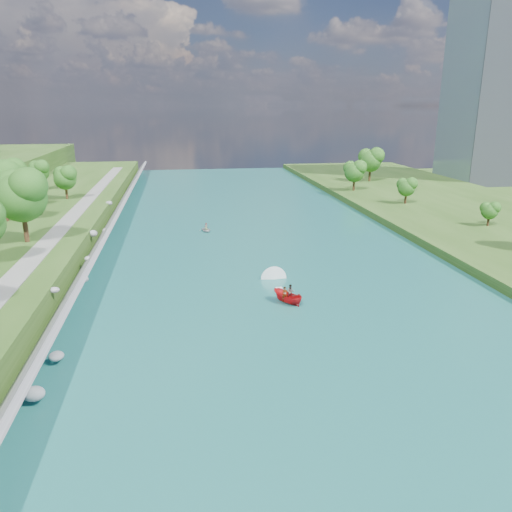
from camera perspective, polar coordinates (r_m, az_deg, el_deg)
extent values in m
plane|color=#2D5119|center=(57.65, 4.71, -6.88)|extent=(260.00, 260.00, 0.00)
cube|color=#175A59|center=(75.98, 1.25, -0.87)|extent=(55.00, 240.00, 0.10)
cube|color=slate|center=(75.56, -18.44, -0.47)|extent=(3.54, 236.00, 4.05)
ellipsoid|color=gray|center=(45.06, -24.03, -14.19)|extent=(1.73, 1.45, 1.21)
ellipsoid|color=gray|center=(50.71, -21.86, -10.57)|extent=(1.40, 1.53, 0.82)
ellipsoid|color=gray|center=(60.89, -22.07, -3.62)|extent=(1.17, 0.98, 0.68)
ellipsoid|color=gray|center=(68.32, -19.11, -2.54)|extent=(1.32, 1.06, 0.75)
ellipsoid|color=gray|center=(75.73, -18.65, -0.26)|extent=(1.00, 1.28, 0.61)
ellipsoid|color=gray|center=(86.34, -18.12, 2.48)|extent=(1.37, 1.56, 1.06)
ellipsoid|color=gray|center=(92.54, -16.79, 2.78)|extent=(1.15, 1.40, 0.90)
ellipsoid|color=gray|center=(100.70, -16.07, 3.86)|extent=(1.18, 1.17, 0.72)
ellipsoid|color=gray|center=(110.11, -16.45, 5.83)|extent=(1.32, 1.32, 0.88)
cube|color=gray|center=(76.53, -23.46, 0.57)|extent=(3.00, 200.00, 0.10)
cube|color=gray|center=(174.66, 25.52, 17.51)|extent=(22.00, 22.00, 60.00)
ellipsoid|color=#165417|center=(81.21, -25.22, 5.91)|extent=(7.80, 7.80, 13.00)
ellipsoid|color=#165417|center=(97.87, -27.04, 7.14)|extent=(7.52, 7.52, 12.53)
ellipsoid|color=#165417|center=(110.91, -26.28, 7.91)|extent=(6.92, 6.92, 11.53)
ellipsoid|color=#165417|center=(117.16, -20.98, 8.18)|extent=(5.14, 5.14, 8.57)
ellipsoid|color=#165417|center=(132.30, -23.56, 8.75)|extent=(5.10, 5.10, 8.51)
ellipsoid|color=#165417|center=(102.73, 25.13, 4.60)|extent=(3.26, 3.26, 5.44)
ellipsoid|color=#165417|center=(120.08, 16.82, 7.42)|extent=(4.23, 4.23, 7.05)
ellipsoid|color=#165417|center=(135.72, 11.19, 9.31)|extent=(5.61, 5.61, 9.35)
ellipsoid|color=#165417|center=(153.85, 12.96, 10.47)|extent=(6.95, 6.95, 11.58)
imported|color=red|center=(60.73, 3.61, -4.66)|extent=(3.84, 4.39, 1.65)
imported|color=#66605B|center=(60.12, 3.33, -4.40)|extent=(0.69, 0.46, 1.89)
imported|color=#66605B|center=(61.13, 3.98, -4.08)|extent=(0.93, 0.75, 1.81)
cube|color=white|center=(63.75, 3.03, -4.35)|extent=(0.90, 5.00, 0.06)
imported|color=gray|center=(95.86, -5.71, 3.02)|extent=(2.79, 3.51, 0.65)
imported|color=#66605B|center=(95.72, -5.73, 3.36)|extent=(0.69, 0.49, 1.33)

